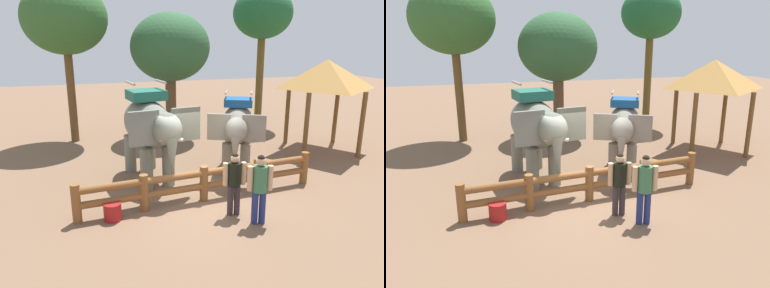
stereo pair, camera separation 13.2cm
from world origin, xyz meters
The scene contains 11 objects.
ground_plane centered at (0.00, 0.00, 0.00)m, with size 60.00×60.00×0.00m, color brown.
log_fence centered at (0.00, 0.22, 0.61)m, with size 7.34×0.84×1.05m.
elephant_near_left centered at (-1.15, 2.26, 1.83)m, with size 2.17×3.86×3.26m.
elephant_center centered at (1.98, 2.36, 1.57)m, with size 2.55×3.29×2.79m.
tourist_woman_in_black centered at (0.46, -0.87, 1.01)m, with size 0.61×0.39×1.75m.
tourist_man_in_blue centered at (0.87, -1.51, 1.07)m, with size 0.64×0.42×1.84m.
thatched_shelter centered at (6.37, 3.58, 3.12)m, with size 3.59×3.59×3.75m.
tree_far_left centered at (-3.51, 8.09, 5.33)m, with size 3.58×3.58×6.90m.
tree_back_center centered at (0.92, 7.61, 4.11)m, with size 3.60×3.60×5.69m.
tree_far_right centered at (6.05, 8.68, 5.68)m, with size 3.02×3.02×7.06m.
feed_bucket centered at (-2.67, -0.21, 0.23)m, with size 0.47×0.47×0.47m.
Camera 1 is at (-3.32, -9.22, 4.62)m, focal length 34.74 mm.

